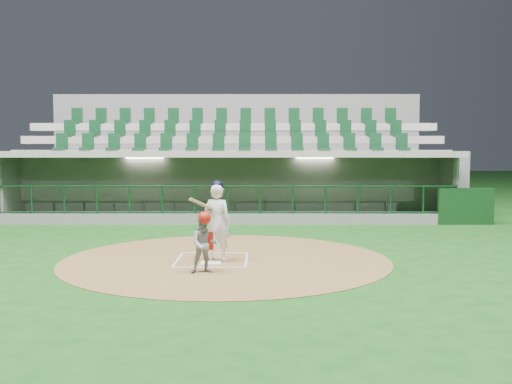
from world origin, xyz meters
TOP-DOWN VIEW (x-y plane):
  - ground at (0.00, 0.00)m, footprint 120.00×120.00m
  - dirt_circle at (0.30, -0.20)m, footprint 7.20×7.20m
  - home_plate at (0.00, -0.70)m, footprint 0.43×0.43m
  - batter_box_chalk at (0.00, -0.30)m, footprint 1.55×1.80m
  - dugout_structure at (0.03, 7.82)m, footprint 16.40×3.70m
  - seating_deck at (0.00, 10.91)m, footprint 17.00×6.72m
  - batter at (0.12, -0.46)m, footprint 0.90×0.94m
  - catcher at (-0.04, -1.63)m, footprint 0.62×0.53m

SIDE VIEW (x-z plane):
  - ground at x=0.00m, z-range 0.00..0.00m
  - dirt_circle at x=0.30m, z-range 0.00..0.01m
  - batter_box_chalk at x=0.00m, z-range 0.01..0.02m
  - home_plate at x=0.00m, z-range 0.01..0.03m
  - catcher at x=-0.04m, z-range 0.00..1.21m
  - batter at x=0.12m, z-range 0.01..1.77m
  - dugout_structure at x=0.03m, z-range -0.54..2.46m
  - seating_deck at x=0.00m, z-range -1.15..4.00m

